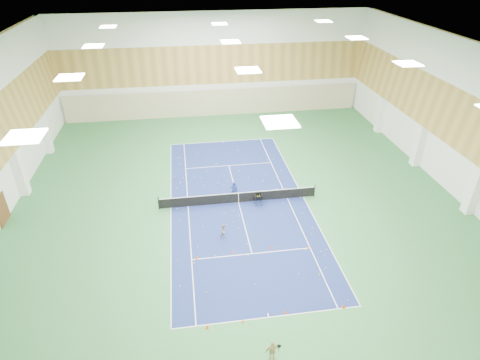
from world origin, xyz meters
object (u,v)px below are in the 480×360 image
object	(u,v)px
tennis_net	(238,197)
child_apron	(272,351)
child_court	(224,231)
ball_cart	(258,200)
coach	(234,190)

from	to	relation	value
tennis_net	child_apron	size ratio (longest dim) A/B	9.89
tennis_net	child_court	world-z (taller)	child_court
ball_cart	child_apron	bearing A→B (deg)	-100.10
child_court	ball_cart	bearing A→B (deg)	24.92
child_court	ball_cart	world-z (taller)	child_court
tennis_net	ball_cart	bearing A→B (deg)	-21.38
coach	ball_cart	distance (m)	2.19
coach	ball_cart	world-z (taller)	coach
child_court	tennis_net	bearing A→B (deg)	44.43
coach	child_apron	xyz separation A→B (m)	(-0.14, -15.10, -0.17)
child_apron	child_court	bearing A→B (deg)	90.47
tennis_net	child_court	bearing A→B (deg)	-111.26
tennis_net	child_apron	distance (m)	14.51
coach	child_apron	world-z (taller)	coach
child_court	child_apron	world-z (taller)	child_apron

